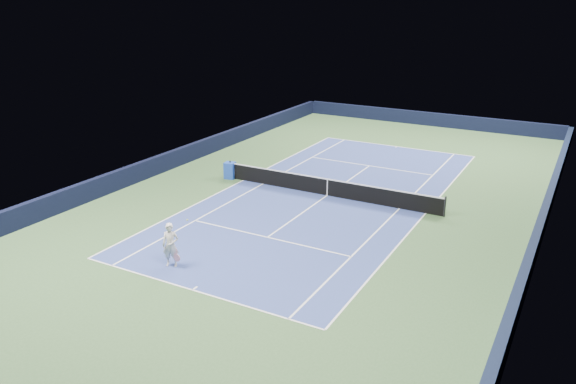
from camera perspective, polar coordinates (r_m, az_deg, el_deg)
The scene contains 19 objects.
ground at distance 30.87m, azimuth 4.00°, elevation -0.36°, with size 40.00×40.00×0.00m, color #34542E.
wall_far at distance 48.79m, azimuth 14.02°, elevation 7.23°, with size 22.00×0.35×1.10m, color black.
wall_right at distance 28.23m, azimuth 24.37°, elevation -2.89°, with size 0.35×40.00×1.10m, color black.
wall_left at distance 36.34m, azimuth -11.65°, elevation 3.27°, with size 0.35×40.00×1.10m, color black.
court_surface at distance 30.86m, azimuth 4.00°, elevation -0.35°, with size 10.97×23.77×0.01m, color navy.
baseline_far at distance 41.49m, azimuth 11.00°, elevation 4.56°, with size 10.97×0.08×0.00m, color white.
baseline_near at distance 21.60m, azimuth -9.69°, elevation -9.78°, with size 10.97×0.08×0.00m, color white.
sideline_doubles_right at distance 29.15m, azimuth 13.81°, elevation -2.11°, with size 0.08×23.77×0.00m, color white.
sideline_doubles_left at distance 33.39m, azimuth -4.55°, elevation 1.20°, with size 0.08×23.77×0.00m, color white.
sideline_singles_right at distance 29.49m, azimuth 11.26°, elevation -1.65°, with size 0.08×23.77×0.00m, color white.
sideline_singles_left at distance 32.69m, azimuth -2.54°, elevation 0.84°, with size 0.08×23.77×0.00m, color white.
service_line_far at distance 36.49m, azimuth 8.27°, elevation 2.66°, with size 8.23×0.08×0.00m, color white.
service_line_near at distance 25.61m, azimuth -2.10°, elevation -4.62°, with size 8.23×0.08×0.00m, color white.
center_service_line at distance 30.86m, azimuth 4.00°, elevation -0.34°, with size 0.08×12.80×0.00m, color white.
center_mark_far at distance 41.35m, azimuth 10.93°, elevation 4.52°, with size 0.08×0.30×0.00m, color white.
center_mark_near at distance 21.70m, azimuth -9.45°, elevation -9.62°, with size 0.08×0.30×0.00m, color white.
tennis_net at distance 30.70m, azimuth 4.02°, elevation 0.53°, with size 12.90×0.10×1.07m.
sponsor_cube at distance 33.70m, azimuth -5.91°, elevation 2.20°, with size 0.69×0.64×0.99m.
tennis_player at distance 23.14m, azimuth -11.83°, elevation -5.30°, with size 0.88×1.37×1.85m.
Camera 1 is at (12.09, -26.39, 10.49)m, focal length 35.00 mm.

